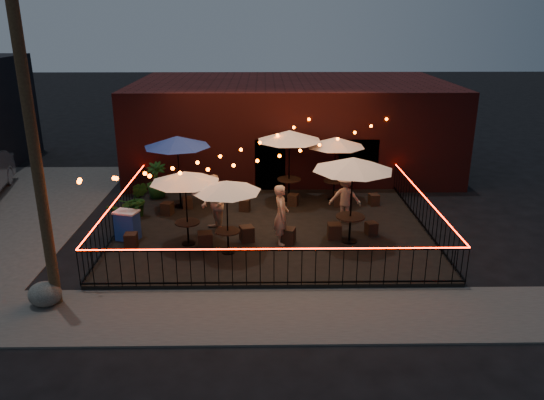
{
  "coord_description": "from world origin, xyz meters",
  "views": [
    {
      "loc": [
        -0.24,
        -14.27,
        6.76
      ],
      "look_at": [
        0.0,
        1.66,
        1.22
      ],
      "focal_mm": 35.0,
      "sensor_mm": 36.0,
      "label": 1
    }
  ],
  "objects_px": {
    "cafe_table_0": "(185,178)",
    "cafe_table_2": "(226,187)",
    "cafe_table_5": "(336,143)",
    "boulder": "(45,294)",
    "utility_pole": "(34,147)",
    "cafe_table_4": "(353,165)",
    "cooler": "(127,225)",
    "cafe_table_3": "(289,137)",
    "cafe_table_1": "(177,142)"
  },
  "relations": [
    {
      "from": "cafe_table_0",
      "to": "cafe_table_2",
      "type": "xyz_separation_m",
      "value": [
        1.26,
        -0.63,
        -0.09
      ]
    },
    {
      "from": "cafe_table_5",
      "to": "boulder",
      "type": "relative_size",
      "value": 3.36
    },
    {
      "from": "utility_pole",
      "to": "cafe_table_5",
      "type": "distance_m",
      "value": 10.88
    },
    {
      "from": "cafe_table_0",
      "to": "cafe_table_4",
      "type": "height_order",
      "value": "cafe_table_4"
    },
    {
      "from": "cooler",
      "to": "cafe_table_3",
      "type": "bearing_deg",
      "value": 51.51
    },
    {
      "from": "cafe_table_5",
      "to": "cafe_table_2",
      "type": "bearing_deg",
      "value": -128.06
    },
    {
      "from": "utility_pole",
      "to": "boulder",
      "type": "distance_m",
      "value": 3.68
    },
    {
      "from": "cafe_table_0",
      "to": "utility_pole",
      "type": "bearing_deg",
      "value": -130.68
    },
    {
      "from": "cafe_table_5",
      "to": "cafe_table_1",
      "type": "bearing_deg",
      "value": -172.69
    },
    {
      "from": "cafe_table_0",
      "to": "cafe_table_3",
      "type": "xyz_separation_m",
      "value": [
        3.27,
        4.06,
        0.34
      ]
    },
    {
      "from": "cafe_table_0",
      "to": "cafe_table_5",
      "type": "xyz_separation_m",
      "value": [
        4.98,
        4.11,
        0.09
      ]
    },
    {
      "from": "cafe_table_4",
      "to": "cafe_table_1",
      "type": "bearing_deg",
      "value": 150.07
    },
    {
      "from": "cafe_table_3",
      "to": "boulder",
      "type": "distance_m",
      "value": 10.03
    },
    {
      "from": "cafe_table_3",
      "to": "cooler",
      "type": "bearing_deg",
      "value": -144.66
    },
    {
      "from": "cafe_table_1",
      "to": "cafe_table_3",
      "type": "height_order",
      "value": "cafe_table_3"
    },
    {
      "from": "cafe_table_0",
      "to": "boulder",
      "type": "xyz_separation_m",
      "value": [
        -3.05,
        -3.4,
        -1.93
      ]
    },
    {
      "from": "utility_pole",
      "to": "cafe_table_1",
      "type": "relative_size",
      "value": 3.04
    },
    {
      "from": "cafe_table_1",
      "to": "cooler",
      "type": "distance_m",
      "value": 3.76
    },
    {
      "from": "cafe_table_1",
      "to": "cafe_table_0",
      "type": "bearing_deg",
      "value": -77.81
    },
    {
      "from": "cafe_table_1",
      "to": "cafe_table_5",
      "type": "height_order",
      "value": "cafe_table_1"
    },
    {
      "from": "cooler",
      "to": "boulder",
      "type": "height_order",
      "value": "cooler"
    },
    {
      "from": "utility_pole",
      "to": "cafe_table_1",
      "type": "distance_m",
      "value": 7.14
    },
    {
      "from": "cafe_table_2",
      "to": "cafe_table_4",
      "type": "relative_size",
      "value": 0.87
    },
    {
      "from": "cafe_table_2",
      "to": "boulder",
      "type": "distance_m",
      "value": 5.44
    },
    {
      "from": "cafe_table_1",
      "to": "boulder",
      "type": "relative_size",
      "value": 3.09
    },
    {
      "from": "cafe_table_1",
      "to": "cafe_table_4",
      "type": "relative_size",
      "value": 0.96
    },
    {
      "from": "utility_pole",
      "to": "cafe_table_5",
      "type": "xyz_separation_m",
      "value": [
        7.8,
        7.4,
        -1.65
      ]
    },
    {
      "from": "cafe_table_0",
      "to": "cafe_table_4",
      "type": "relative_size",
      "value": 1.0
    },
    {
      "from": "cafe_table_4",
      "to": "boulder",
      "type": "height_order",
      "value": "cafe_table_4"
    },
    {
      "from": "cafe_table_2",
      "to": "cafe_table_4",
      "type": "distance_m",
      "value": 3.8
    },
    {
      "from": "cafe_table_0",
      "to": "cafe_table_5",
      "type": "bearing_deg",
      "value": 39.57
    },
    {
      "from": "cafe_table_0",
      "to": "cafe_table_5",
      "type": "height_order",
      "value": "cafe_table_5"
    },
    {
      "from": "cafe_table_1",
      "to": "cafe_table_3",
      "type": "distance_m",
      "value": 4.06
    },
    {
      "from": "cafe_table_0",
      "to": "cafe_table_2",
      "type": "bearing_deg",
      "value": -26.58
    },
    {
      "from": "cafe_table_3",
      "to": "boulder",
      "type": "height_order",
      "value": "cafe_table_3"
    },
    {
      "from": "cafe_table_3",
      "to": "cooler",
      "type": "relative_size",
      "value": 3.42
    },
    {
      "from": "cafe_table_5",
      "to": "cafe_table_3",
      "type": "bearing_deg",
      "value": -178.15
    },
    {
      "from": "cafe_table_1",
      "to": "cafe_table_3",
      "type": "xyz_separation_m",
      "value": [
        4.0,
        0.68,
        0.05
      ]
    },
    {
      "from": "cafe_table_1",
      "to": "cafe_table_3",
      "type": "relative_size",
      "value": 0.82
    },
    {
      "from": "utility_pole",
      "to": "boulder",
      "type": "relative_size",
      "value": 9.38
    },
    {
      "from": "cafe_table_1",
      "to": "cooler",
      "type": "bearing_deg",
      "value": -111.65
    },
    {
      "from": "cafe_table_2",
      "to": "cafe_table_3",
      "type": "xyz_separation_m",
      "value": [
        2.01,
        4.69,
        0.43
      ]
    },
    {
      "from": "cafe_table_4",
      "to": "cooler",
      "type": "height_order",
      "value": "cafe_table_4"
    },
    {
      "from": "cafe_table_4",
      "to": "cooler",
      "type": "bearing_deg",
      "value": 177.73
    },
    {
      "from": "cafe_table_3",
      "to": "cafe_table_5",
      "type": "bearing_deg",
      "value": 1.85
    },
    {
      "from": "cafe_table_3",
      "to": "cafe_table_4",
      "type": "height_order",
      "value": "cafe_table_4"
    },
    {
      "from": "cafe_table_2",
      "to": "cafe_table_5",
      "type": "relative_size",
      "value": 0.84
    },
    {
      "from": "boulder",
      "to": "cafe_table_2",
      "type": "bearing_deg",
      "value": 32.71
    },
    {
      "from": "utility_pole",
      "to": "cafe_table_2",
      "type": "distance_m",
      "value": 5.2
    },
    {
      "from": "cafe_table_1",
      "to": "boulder",
      "type": "distance_m",
      "value": 7.5
    }
  ]
}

